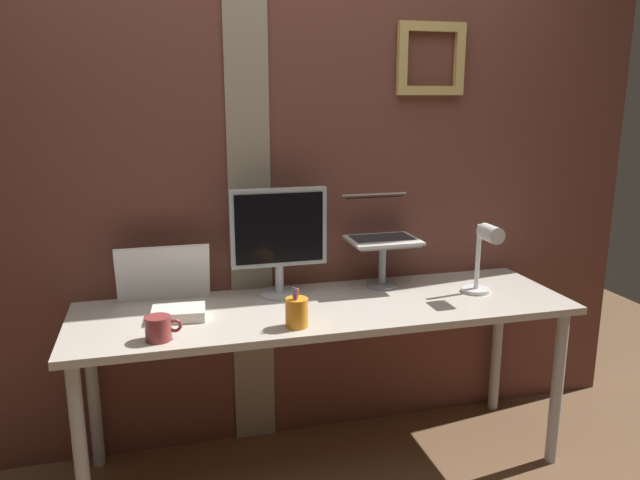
# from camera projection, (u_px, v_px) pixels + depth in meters

# --- Properties ---
(ground_plane) EXTENTS (6.00, 6.00, 0.00)m
(ground_plane) POSITION_uv_depth(u_px,v_px,m) (297.00, 474.00, 2.58)
(ground_plane) COLOR brown
(brick_wall_back) EXTENTS (3.47, 0.16, 2.58)m
(brick_wall_back) POSITION_uv_depth(u_px,v_px,m) (274.00, 158.00, 2.67)
(brick_wall_back) COLOR brown
(brick_wall_back) RESTS_ON ground_plane
(desk) EXTENTS (2.02, 0.60, 0.72)m
(desk) POSITION_uv_depth(u_px,v_px,m) (326.00, 322.00, 2.52)
(desk) COLOR beige
(desk) RESTS_ON ground_plane
(monitor) EXTENTS (0.41, 0.18, 0.46)m
(monitor) POSITION_uv_depth(u_px,v_px,m) (279.00, 233.00, 2.57)
(monitor) COLOR #ADB2B7
(monitor) RESTS_ON desk
(laptop_stand) EXTENTS (0.28, 0.22, 0.21)m
(laptop_stand) POSITION_uv_depth(u_px,v_px,m) (383.00, 256.00, 2.71)
(laptop_stand) COLOR gray
(laptop_stand) RESTS_ON desk
(laptop) EXTENTS (0.31, 0.31, 0.20)m
(laptop) POSITION_uv_depth(u_px,v_px,m) (378.00, 227.00, 2.75)
(laptop) COLOR silver
(laptop) RESTS_ON laptop_stand
(whiteboard_panel) EXTENTS (0.37, 0.09, 0.25)m
(whiteboard_panel) POSITION_uv_depth(u_px,v_px,m) (163.00, 274.00, 2.52)
(whiteboard_panel) COLOR white
(whiteboard_panel) RESTS_ON desk
(desk_lamp) EXTENTS (0.12, 0.20, 0.31)m
(desk_lamp) POSITION_uv_depth(u_px,v_px,m) (485.00, 252.00, 2.57)
(desk_lamp) COLOR white
(desk_lamp) RESTS_ON desk
(pen_cup) EXTENTS (0.08, 0.08, 0.16)m
(pen_cup) POSITION_uv_depth(u_px,v_px,m) (297.00, 312.00, 2.26)
(pen_cup) COLOR orange
(pen_cup) RESTS_ON desk
(coffee_mug) EXTENTS (0.13, 0.09, 0.09)m
(coffee_mug) POSITION_uv_depth(u_px,v_px,m) (159.00, 328.00, 2.14)
(coffee_mug) COLOR maroon
(coffee_mug) RESTS_ON desk
(paper_clutter_stack) EXTENTS (0.21, 0.16, 0.04)m
(paper_clutter_stack) POSITION_uv_depth(u_px,v_px,m) (179.00, 313.00, 2.35)
(paper_clutter_stack) COLOR silver
(paper_clutter_stack) RESTS_ON desk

